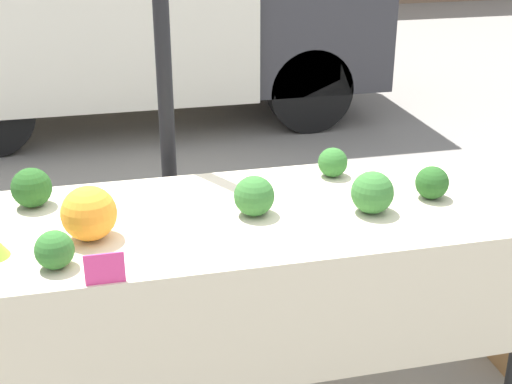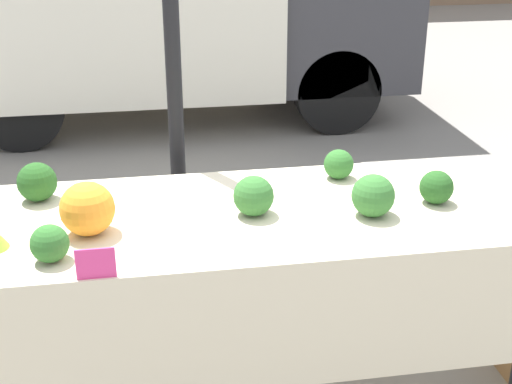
{
  "view_description": "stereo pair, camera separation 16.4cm",
  "coord_description": "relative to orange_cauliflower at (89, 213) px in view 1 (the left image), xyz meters",
  "views": [
    {
      "loc": [
        -0.57,
        -2.41,
        2.01
      ],
      "look_at": [
        0.0,
        0.0,
        0.94
      ],
      "focal_mm": 50.0,
      "sensor_mm": 36.0,
      "label": 1
    },
    {
      "loc": [
        -0.41,
        -2.44,
        2.01
      ],
      "look_at": [
        0.0,
        0.0,
        0.94
      ],
      "focal_mm": 50.0,
      "sensor_mm": 36.0,
      "label": 2
    }
  ],
  "objects": [
    {
      "name": "broccoli_head_5",
      "position": [
        -0.12,
        -0.18,
        -0.03
      ],
      "size": [
        0.13,
        0.13,
        0.13
      ],
      "color": "#2D6628",
      "rests_on": "market_table"
    },
    {
      "name": "orange_cauliflower",
      "position": [
        0.0,
        0.0,
        0.0
      ],
      "size": [
        0.2,
        0.2,
        0.2
      ],
      "color": "orange",
      "rests_on": "market_table"
    },
    {
      "name": "broccoli_head_2",
      "position": [
        0.61,
        0.06,
        -0.02
      ],
      "size": [
        0.15,
        0.15,
        0.15
      ],
      "color": "#336B2D",
      "rests_on": "market_table"
    },
    {
      "name": "broccoli_head_3",
      "position": [
        1.33,
        0.05,
        -0.03
      ],
      "size": [
        0.13,
        0.13,
        0.13
      ],
      "color": "#23511E",
      "rests_on": "market_table"
    },
    {
      "name": "broccoli_head_1",
      "position": [
        1.05,
        -0.02,
        -0.02
      ],
      "size": [
        0.16,
        0.16,
        0.16
      ],
      "color": "#336B2D",
      "rests_on": "market_table"
    },
    {
      "name": "broccoli_head_4",
      "position": [
        1.02,
        0.36,
        -0.03
      ],
      "size": [
        0.13,
        0.13,
        0.13
      ],
      "color": "#2D6628",
      "rests_on": "market_table"
    },
    {
      "name": "price_sign",
      "position": [
        0.04,
        -0.33,
        -0.05
      ],
      "size": [
        0.13,
        0.01,
        0.11
      ],
      "color": "#E53D84",
      "rests_on": "market_table"
    },
    {
      "name": "market_table",
      "position": [
        0.62,
        0.02,
        -0.2
      ],
      "size": [
        2.07,
        0.86,
        0.86
      ],
      "color": "beige",
      "rests_on": "ground_plane"
    },
    {
      "name": "tent_pole",
      "position": [
        0.36,
        0.73,
        0.17
      ],
      "size": [
        0.07,
        0.07,
        2.27
      ],
      "color": "black",
      "rests_on": "ground_plane"
    },
    {
      "name": "broccoli_head_0",
      "position": [
        -0.21,
        0.33,
        -0.02
      ],
      "size": [
        0.16,
        0.16,
        0.16
      ],
      "color": "#23511E",
      "rests_on": "market_table"
    }
  ]
}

